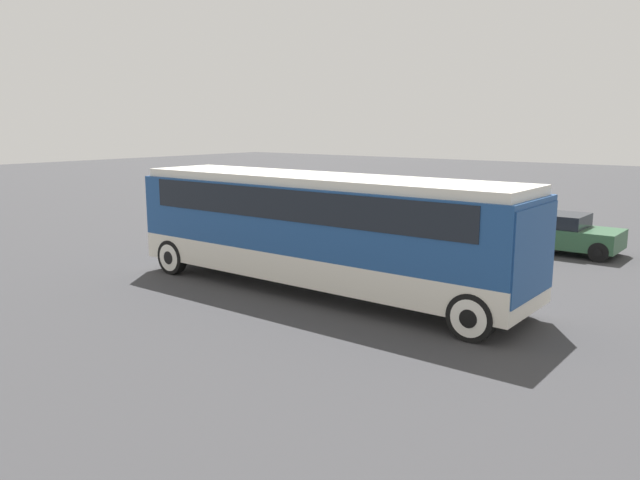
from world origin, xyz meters
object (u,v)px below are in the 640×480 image
parked_car_mid (557,232)px  parked_car_far (410,218)px  parked_car_near (295,219)px  tour_bus (323,223)px

parked_car_mid → parked_car_far: (-5.63, -0.29, 0.03)m
parked_car_near → parked_car_mid: (9.01, 3.36, -0.03)m
tour_bus → parked_car_far: 9.28m
parked_car_near → parked_car_mid: size_ratio=1.14×
tour_bus → parked_car_near: (-5.87, 5.79, -1.14)m
parked_car_near → parked_car_mid: 9.61m
parked_car_mid → parked_car_far: bearing=-177.0°
parked_car_mid → parked_car_near: bearing=-159.5°
tour_bus → parked_car_mid: tour_bus is taller
tour_bus → parked_car_near: size_ratio=2.43×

